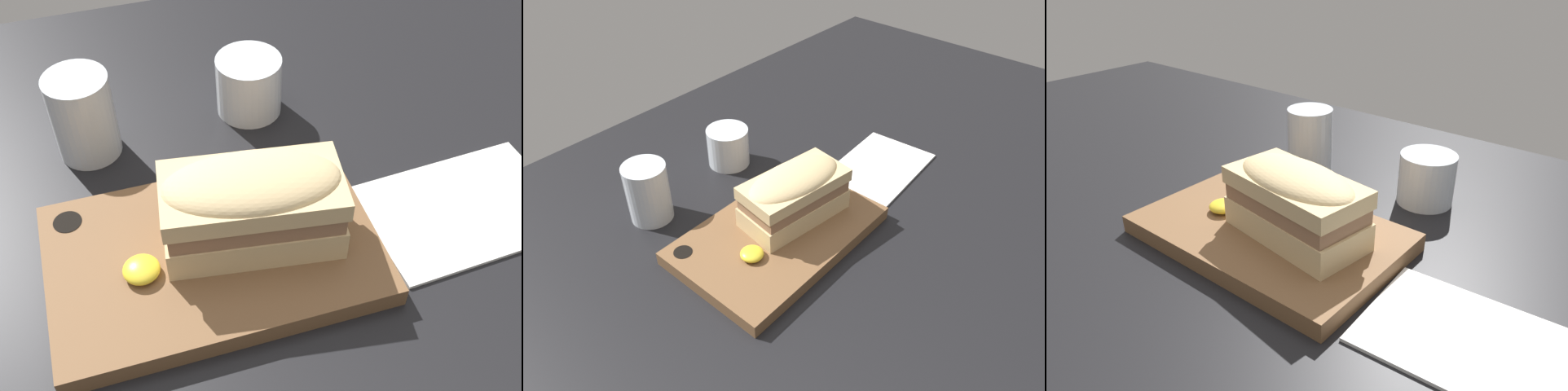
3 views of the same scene
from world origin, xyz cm
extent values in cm
cube|color=black|center=(0.00, 0.00, 1.00)|extent=(194.78, 113.67, 2.00)
cube|color=brown|center=(1.58, 5.35, 3.16)|extent=(32.89, 21.04, 2.32)
cylinder|color=black|center=(-11.93, 12.92, 3.80)|extent=(2.94, 2.94, 1.16)
cube|color=#DBBC84|center=(5.83, 5.60, 6.11)|extent=(18.41, 11.03, 3.57)
cube|color=#936B4C|center=(5.83, 5.60, 8.91)|extent=(17.67, 10.59, 2.04)
cube|color=#DBBC84|center=(5.83, 5.60, 11.00)|extent=(18.41, 11.03, 2.14)
ellipsoid|color=#DBBC84|center=(5.83, 5.60, 11.90)|extent=(18.04, 10.81, 3.22)
ellipsoid|color=yellow|center=(-5.69, 4.16, 5.05)|extent=(3.64, 3.64, 1.45)
cylinder|color=silver|center=(-8.25, 25.75, 7.24)|extent=(7.29, 7.29, 10.48)
cylinder|color=silver|center=(-8.25, 25.75, 4.56)|extent=(6.42, 6.42, 4.72)
cylinder|color=silver|center=(11.88, 27.52, 5.74)|extent=(8.08, 8.08, 7.47)
cylinder|color=#5B141E|center=(11.88, 27.52, 4.71)|extent=(7.27, 7.27, 5.01)
cube|color=white|center=(29.44, 4.10, 2.20)|extent=(22.36, 15.63, 0.40)
camera|label=1|loc=(-5.65, -34.50, 55.68)|focal=45.00mm
camera|label=2|loc=(-43.51, -35.38, 59.79)|focal=35.00mm
camera|label=3|loc=(40.20, -34.56, 37.23)|focal=35.00mm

